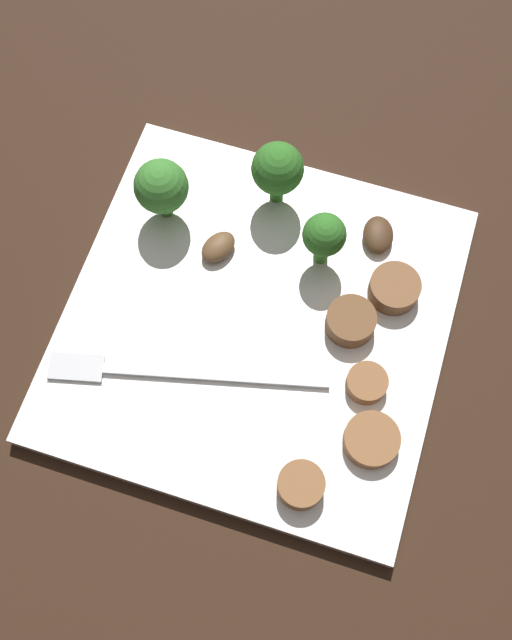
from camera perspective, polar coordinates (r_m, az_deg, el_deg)
name	(u,v)px	position (r m, az deg, el deg)	size (l,w,h in m)	color
ground_plane	(256,326)	(0.51, 0.00, -0.46)	(1.40, 1.40, 0.00)	black
plate	(256,323)	(0.51, 0.00, -0.23)	(0.25, 0.25, 0.01)	white
fork	(167,373)	(0.49, -6.73, -3.98)	(0.18, 0.05, 0.00)	silver
broccoli_floret_0	(324,236)	(0.49, 5.13, 6.29)	(0.03, 0.03, 0.05)	#347525
broccoli_floret_1	(278,169)	(0.51, 1.63, 11.23)	(0.04, 0.04, 0.05)	#347525
broccoli_floret_2	(161,187)	(0.51, -7.12, 9.87)	(0.04, 0.04, 0.05)	#408630
sausage_slice_0	(367,383)	(0.49, 8.31, -4.70)	(0.03, 0.03, 0.01)	brown
sausage_slice_1	(394,288)	(0.51, 10.33, 2.35)	(0.03, 0.03, 0.01)	brown
sausage_slice_2	(301,485)	(0.46, 3.39, -12.27)	(0.03, 0.03, 0.01)	brown
sausage_slice_3	(371,440)	(0.48, 8.66, -8.88)	(0.03, 0.03, 0.01)	brown
sausage_slice_4	(351,321)	(0.50, 7.11, -0.10)	(0.03, 0.03, 0.02)	brown
mushroom_2	(218,247)	(0.52, -2.85, 5.50)	(0.03, 0.02, 0.01)	brown
mushroom_3	(378,235)	(0.53, 9.15, 6.34)	(0.03, 0.02, 0.01)	#422B19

